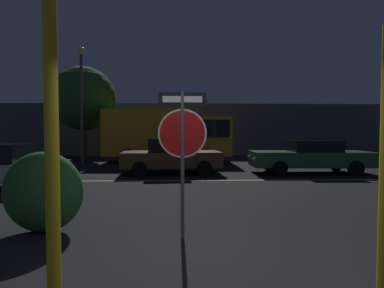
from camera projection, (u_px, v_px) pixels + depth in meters
ground_plane at (212, 280)px, 3.51m from camera, size 260.00×260.00×0.00m
road_center_stripe at (192, 180)px, 10.75m from camera, size 33.61×0.12×0.01m
stop_sign at (182, 136)px, 4.80m from camera, size 0.79×0.06×2.38m
yellow_pole_left at (52, 144)px, 3.08m from camera, size 0.14×0.14×3.21m
hedge_bush_1 at (43, 192)px, 5.17m from camera, size 1.36×0.77×1.40m
passing_car_2 at (171, 156)px, 12.66m from camera, size 4.31×2.19×1.48m
passing_car_3 at (310, 157)px, 12.68m from camera, size 5.03×1.95×1.39m
delivery_truck at (170, 134)px, 17.27m from camera, size 7.21×2.53×3.01m
street_lamp at (81, 87)px, 16.59m from camera, size 0.46×0.46×6.46m
tree_0 at (84, 99)px, 19.40m from camera, size 4.12×4.12×5.98m
building_backdrop at (196, 130)px, 24.84m from camera, size 29.39×4.75×3.90m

